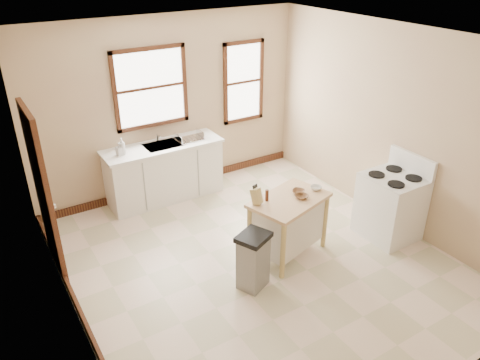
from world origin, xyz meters
name	(u,v)px	position (x,y,z in m)	size (l,w,h in m)	color
floor	(257,261)	(0.00, 0.00, 0.00)	(5.00, 5.00, 0.00)	beige
ceiling	(261,41)	(0.00, 0.00, 2.80)	(5.00, 5.00, 0.00)	white
wall_back	(170,106)	(0.00, 2.50, 1.40)	(4.50, 0.04, 2.80)	tan
wall_left	(60,217)	(-2.25, 0.00, 1.40)	(0.04, 5.00, 2.80)	tan
wall_right	(393,128)	(2.25, 0.00, 1.40)	(0.04, 5.00, 2.80)	tan
window_main	(151,88)	(-0.30, 2.48, 1.75)	(1.17, 0.06, 1.22)	black
window_side	(243,82)	(1.35, 2.48, 1.60)	(0.77, 0.06, 1.37)	black
door_left	(43,193)	(-2.21, 1.30, 1.05)	(0.06, 0.90, 2.10)	black
baseboard_back	(176,183)	(0.00, 2.47, 0.06)	(4.50, 0.04, 0.12)	black
baseboard_left	(85,323)	(-2.22, 0.00, 0.06)	(0.04, 5.00, 0.12)	black
sink_counter	(165,172)	(-0.30, 2.20, 0.46)	(1.86, 0.62, 0.92)	white
faucet	(157,135)	(-0.30, 2.38, 1.03)	(0.03, 0.03, 0.22)	silver
soap_bottle_a	(122,146)	(-0.93, 2.19, 1.05)	(0.10, 0.10, 0.25)	#B2B2B2
soap_bottle_b	(119,149)	(-0.98, 2.18, 1.01)	(0.08, 0.09, 0.19)	#B2B2B2
dish_rack	(189,137)	(0.15, 2.17, 0.97)	(0.41, 0.30, 0.10)	silver
kitchen_island	(288,226)	(0.45, -0.05, 0.41)	(1.01, 0.64, 0.82)	#F4C68F
knife_block	(256,197)	(0.02, 0.06, 0.92)	(0.10, 0.10, 0.20)	tan
pepper_grinder	(267,195)	(0.17, 0.06, 0.90)	(0.04, 0.04, 0.15)	#482313
bowl_a	(302,197)	(0.58, -0.11, 0.85)	(0.17, 0.17, 0.04)	brown
bowl_b	(298,191)	(0.64, 0.01, 0.84)	(0.16, 0.16, 0.04)	brown
bowl_c	(316,188)	(0.88, -0.04, 0.85)	(0.15, 0.15, 0.05)	silver
trash_bin	(253,261)	(-0.31, -0.37, 0.36)	(0.37, 0.31, 0.72)	gray
gas_stove	(391,198)	(1.90, -0.44, 0.59)	(0.73, 0.74, 1.18)	white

